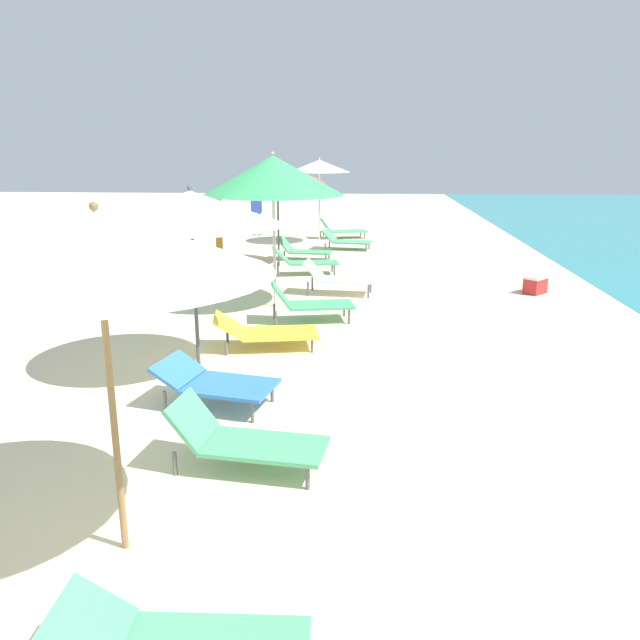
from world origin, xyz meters
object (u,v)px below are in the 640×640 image
Objects in this scene: umbrella_third at (191,208)px; lounger_fifth_shoreside at (303,250)px; lounger_fourth_inland at (309,302)px; lounger_third_inland at (215,382)px; lounger_fifth_inland at (304,261)px; person_walking_mid at (256,208)px; lounger_third_shoreside at (265,331)px; lounger_second_shoreside at (243,439)px; cooler_box at (535,285)px; umbrella_fourth at (273,175)px; umbrella_second at (97,244)px; lounger_farthest_shoreside at (341,229)px; person_walking_near at (218,220)px; umbrella_farthest at (319,166)px; lounger_fourth_shoreside at (337,277)px; umbrella_fifth at (277,172)px; lounger_farthest_inland at (346,240)px.

umbrella_third reaches higher than lounger_fifth_shoreside.
lounger_fifth_shoreside is (-0.67, 5.95, -0.07)m from lounger_fourth_inland.
umbrella_third is 1.67× the size of lounger_third_inland.
lounger_fifth_inland is 1.03× the size of person_walking_mid.
lounger_third_shoreside is 1.09× the size of lounger_fourth_inland.
lounger_second_shoreside reaches higher than lounger_third_shoreside.
cooler_box is (5.56, 4.95, -1.93)m from umbrella_third.
umbrella_third is 3.62m from umbrella_fourth.
umbrella_third reaches higher than lounger_second_shoreside.
lounger_third_inland is (-0.23, -2.17, 0.03)m from lounger_third_shoreside.
lounger_farthest_shoreside is at bearing 86.58° from umbrella_second.
umbrella_fourth reaches higher than lounger_farthest_shoreside.
person_walking_near is at bearing 104.78° from lounger_fourth_inland.
person_walking_near is at bearing -140.26° from lounger_farthest_shoreside.
person_walking_mid reaches higher than lounger_fifth_shoreside.
umbrella_farthest is at bearing 82.04° from lounger_fourth_inland.
lounger_third_shoreside is 10.56m from umbrella_farthest.
umbrella_second is at bearing -103.70° from lounger_third_shoreside.
lounger_fourth_inland is 2.65× the size of cooler_box.
umbrella_second is 7.32m from umbrella_fourth.
lounger_fourth_shoreside is at bearing 81.83° from umbrella_second.
cooler_box is at bearing 116.62° from person_walking_near.
umbrella_fifth is at bearing -118.52° from lounger_farthest_shoreside.
umbrella_farthest is 3.06m from person_walking_mid.
lounger_fourth_shoreside is at bearing -101.81° from lounger_farthest_shoreside.
lounger_fifth_inland is 5.06m from cooler_box.
lounger_fifth_shoreside is (-0.15, 7.44, 0.00)m from lounger_third_shoreside.
umbrella_fifth is at bearing 113.95° from person_walking_near.
lounger_third_inland is at bearing -101.28° from lounger_fifth_inland.
lounger_third_inland is 7.91m from cooler_box.
umbrella_second is at bearing -79.04° from lounger_third_inland.
lounger_farthest_inland is at bearing 95.17° from lounger_second_shoreside.
lounger_fifth_inland is 3.19m from person_walking_near.
lounger_fifth_shoreside is at bearing 60.93° from umbrella_fifth.
lounger_farthest_inland is (1.60, 10.29, -1.85)m from umbrella_third.
person_walking_near is at bearing 151.02° from umbrella_fifth.
lounger_third_shoreside is at bearing 56.24° from umbrella_third.
umbrella_fifth is at bearing -112.80° from lounger_fifth_shoreside.
umbrella_fifth reaches higher than lounger_farthest_inland.
lounger_fifth_shoreside is 0.57× the size of umbrella_farthest.
umbrella_fourth is (0.51, 3.57, 0.24)m from umbrella_third.
lounger_third_shoreside is (0.71, 1.06, -1.86)m from umbrella_third.
lounger_fifth_inland reaches higher than lounger_farthest_inland.
umbrella_fifth is 1.01× the size of umbrella_farthest.
umbrella_third is 4.34× the size of cooler_box.
cooler_box is at bearing -74.70° from lounger_farthest_shoreside.
lounger_fourth_shoreside is 0.87× the size of person_walking_near.
person_walking_mid is (-1.46, 5.48, -1.35)m from umbrella_fifth.
cooler_box is (4.17, -7.61, -0.10)m from lounger_farthest_shoreside.
lounger_third_inland is 0.52× the size of umbrella_fourth.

